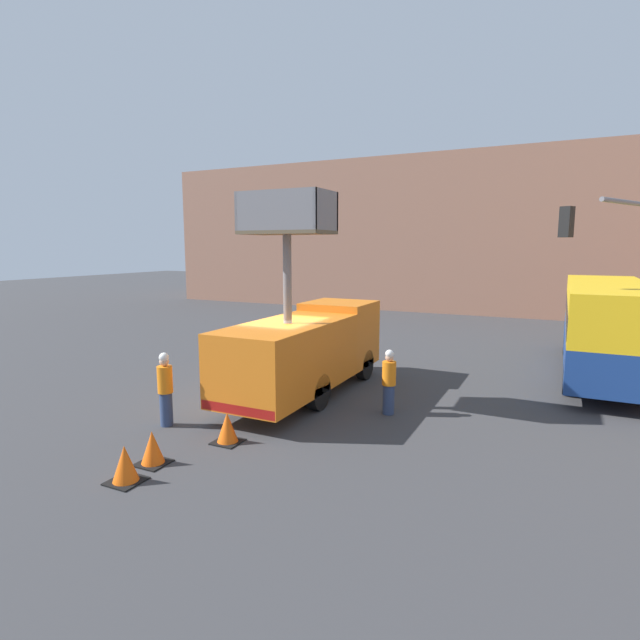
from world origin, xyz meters
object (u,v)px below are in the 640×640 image
Objects in this scene: city_bus at (606,322)px; traffic_cone_near_truck at (227,428)px; utility_truck at (307,345)px; traffic_cone_far_side at (153,449)px; road_worker_near_truck at (165,389)px; traffic_cone_mid_road at (125,465)px; road_worker_directing at (389,382)px.

traffic_cone_near_truck is (-8.32, -10.96, -1.59)m from city_bus.
utility_truck is 6.03m from traffic_cone_far_side.
city_bus is at bearing 52.80° from traffic_cone_near_truck.
road_worker_near_truck reaches higher than traffic_cone_far_side.
traffic_cone_far_side is (-0.72, -1.65, -0.00)m from traffic_cone_near_truck.
road_worker_directing is at bearing 61.21° from traffic_cone_mid_road.
utility_truck reaches higher than road_worker_near_truck.
traffic_cone_near_truck is at bearing -128.76° from road_worker_near_truck.
utility_truck is 4.04× the size of road_worker_directing.
utility_truck is at bearing 112.23° from city_bus.
traffic_cone_far_side is (-9.04, -12.60, -1.60)m from city_bus.
utility_truck reaches higher than road_worker_directing.
road_worker_near_truck is at bearing 118.59° from traffic_cone_mid_road.
utility_truck is 10.78m from city_bus.
road_worker_near_truck is 5.90m from road_worker_directing.
utility_truck is 4.50m from road_worker_near_truck.
traffic_cone_mid_road is at bearing 176.29° from road_worker_near_truck.
city_bus is 14.09× the size of traffic_cone_far_side.
traffic_cone_far_side is at bearing 98.44° from traffic_cone_mid_road.
utility_truck is 4.40m from traffic_cone_near_truck.
utility_truck is at bearing 85.78° from traffic_cone_mid_road.
traffic_cone_near_truck is 1.80m from traffic_cone_far_side.
road_worker_near_truck is 2.41m from traffic_cone_far_side.
utility_truck is 6.86m from traffic_cone_mid_road.
traffic_cone_mid_road is at bearing 130.08° from city_bus.
road_worker_near_truck is 2.62× the size of traffic_cone_near_truck.
road_worker_directing is 6.32m from traffic_cone_far_side.
traffic_cone_near_truck is at bearing 126.39° from city_bus.
road_worker_near_truck is (-10.40, -10.72, -0.97)m from city_bus.
traffic_cone_mid_road is (-3.35, -6.10, -0.55)m from road_worker_directing.
road_worker_near_truck reaches higher than road_worker_directing.
road_worker_directing is 2.47× the size of traffic_cone_near_truck.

